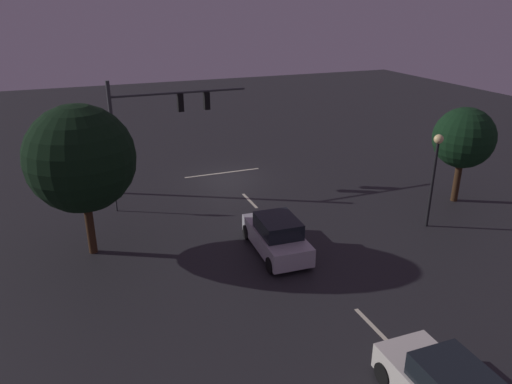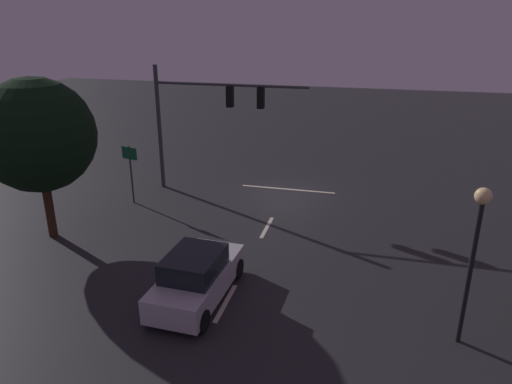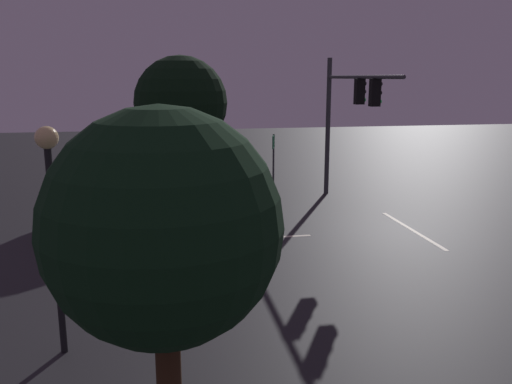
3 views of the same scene
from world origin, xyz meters
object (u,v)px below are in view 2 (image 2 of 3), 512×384
Objects in this scene: car_approaching at (197,277)px; tree_right_near at (37,135)px; traffic_signal_assembly at (205,108)px; route_sign at (130,162)px; street_lamp_left_kerb at (476,237)px.

tree_right_near is (7.56, -2.93, 3.53)m from car_approaching.
traffic_signal_assembly is 8.15m from tree_right_near.
route_sign is at bearing -109.10° from tree_right_near.
car_approaching is at bearing 107.69° from traffic_signal_assembly.
tree_right_near is at bearing -21.23° from car_approaching.
route_sign is (6.08, -7.20, 1.29)m from car_approaching.
car_approaching is (-3.12, 9.76, -3.56)m from traffic_signal_assembly.
tree_right_near is (15.54, -3.20, 1.04)m from street_lamp_left_kerb.
tree_right_near is (4.44, 6.83, -0.03)m from traffic_signal_assembly.
route_sign is 0.44× the size of tree_right_near.
street_lamp_left_kerb is at bearing 178.12° from car_approaching.
car_approaching is 9.51m from route_sign.
street_lamp_left_kerb is 15.90m from tree_right_near.
tree_right_near is at bearing 70.90° from route_sign.
tree_right_near reaches higher than route_sign.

